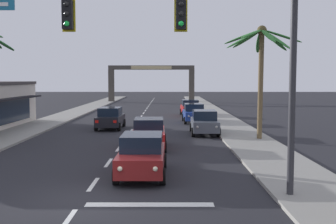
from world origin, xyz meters
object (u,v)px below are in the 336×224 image
sedan_parked_far_kerb (206,122)px  traffic_signal_mast (189,36)px  sedan_parked_mid_kerb (191,108)px  sedan_lead_at_stop_bar (143,155)px  sedan_third_in_queue (150,133)px  town_gateway_arch (153,78)px  palm_right_second (262,52)px  sedan_parked_nearest_kerb (195,113)px  sedan_oncoming_far (112,118)px

sedan_parked_far_kerb → traffic_signal_mast: bearing=-96.9°
sedan_parked_mid_kerb → sedan_lead_at_stop_bar: bearing=-97.1°
sedan_third_in_queue → town_gateway_arch: size_ratio=0.31×
traffic_signal_mast → palm_right_second: traffic_signal_mast is taller
traffic_signal_mast → sedan_parked_nearest_kerb: (1.66, 23.63, -4.39)m
sedan_lead_at_stop_bar → town_gateway_arch: bearing=91.9°
sedan_parked_nearest_kerb → sedan_parked_far_kerb: 7.87m
traffic_signal_mast → sedan_parked_mid_kerb: size_ratio=2.41×
sedan_parked_far_kerb → palm_right_second: (3.20, -3.07, 4.70)m
traffic_signal_mast → palm_right_second: (5.12, 12.69, 0.31)m
palm_right_second → sedan_oncoming_far: bearing=148.8°
sedan_third_in_queue → sedan_parked_mid_kerb: same height
sedan_lead_at_stop_bar → town_gateway_arch: 53.18m
sedan_lead_at_stop_bar → sedan_parked_mid_kerb: bearing=82.9°
sedan_oncoming_far → sedan_parked_mid_kerb: 13.44m
sedan_parked_mid_kerb → palm_right_second: palm_right_second is taller
traffic_signal_mast → town_gateway_arch: (-3.41, 56.26, -1.26)m
town_gateway_arch → traffic_signal_mast: bearing=-86.5°
sedan_oncoming_far → palm_right_second: (10.25, -6.20, 4.70)m
sedan_parked_nearest_kerb → sedan_parked_far_kerb: bearing=-88.1°
sedan_oncoming_far → sedan_parked_nearest_kerb: 8.28m
sedan_oncoming_far → sedan_parked_nearest_kerb: (6.79, 4.74, 0.00)m
palm_right_second → traffic_signal_mast: bearing=-112.0°
sedan_third_in_queue → sedan_parked_mid_kerb: (3.41, 20.65, 0.00)m
sedan_lead_at_stop_bar → sedan_parked_nearest_kerb: (3.35, 20.43, 0.00)m
sedan_parked_mid_kerb → traffic_signal_mast: bearing=-93.2°
sedan_third_in_queue → sedan_oncoming_far: size_ratio=1.00×
sedan_parked_mid_kerb → palm_right_second: bearing=-79.1°
traffic_signal_mast → town_gateway_arch: traffic_signal_mast is taller
sedan_parked_far_kerb → palm_right_second: palm_right_second is taller
palm_right_second → town_gateway_arch: palm_right_second is taller
palm_right_second → sedan_lead_at_stop_bar: bearing=-125.7°
sedan_oncoming_far → sedan_parked_nearest_kerb: bearing=34.9°
traffic_signal_mast → sedan_oncoming_far: (-5.13, 18.89, -4.39)m
sedan_oncoming_far → town_gateway_arch: 37.54m
sedan_parked_mid_kerb → sedan_parked_far_kerb: bearing=-89.1°
sedan_lead_at_stop_bar → sedan_third_in_queue: (-0.03, 6.63, 0.00)m
sedan_parked_nearest_kerb → sedan_lead_at_stop_bar: bearing=-99.3°
sedan_parked_mid_kerb → town_gateway_arch: 26.47m
sedan_lead_at_stop_bar → sedan_oncoming_far: size_ratio=1.00×
sedan_lead_at_stop_bar → sedan_parked_far_kerb: 13.07m
palm_right_second → town_gateway_arch: 44.42m
sedan_parked_mid_kerb → sedan_oncoming_far: bearing=-120.5°
sedan_parked_nearest_kerb → town_gateway_arch: size_ratio=0.31×
sedan_parked_nearest_kerb → sedan_oncoming_far: bearing=-145.1°
town_gateway_arch → sedan_parked_far_kerb: bearing=-82.5°
palm_right_second → town_gateway_arch: bearing=101.1°
traffic_signal_mast → palm_right_second: bearing=68.0°
sedan_lead_at_stop_bar → sedan_parked_far_kerb: bearing=74.0°
sedan_parked_nearest_kerb → town_gateway_arch: 33.17m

